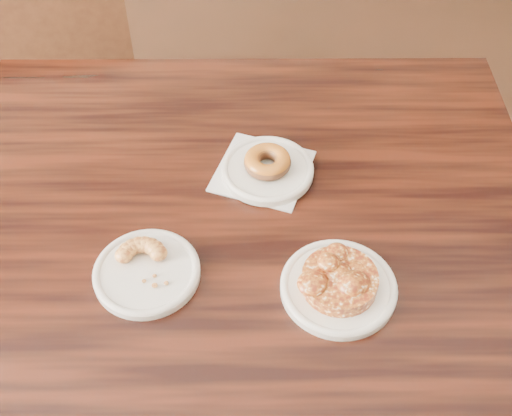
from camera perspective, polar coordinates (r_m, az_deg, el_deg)
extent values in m
cube|color=black|center=(1.31, -1.02, -13.91)|extent=(1.22, 1.22, 0.75)
cube|color=white|center=(1.11, 0.58, 3.32)|extent=(0.21, 0.21, 0.00)
cylinder|color=white|center=(1.10, 1.01, 3.38)|extent=(0.16, 0.16, 0.01)
cylinder|color=silver|center=(0.98, -9.68, -5.70)|extent=(0.16, 0.16, 0.01)
cylinder|color=white|center=(0.96, 7.33, -7.04)|extent=(0.17, 0.17, 0.01)
torus|color=#885513|center=(1.08, 1.03, 4.13)|extent=(0.08, 0.08, 0.03)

